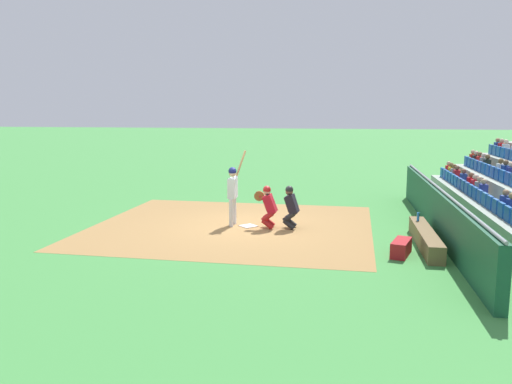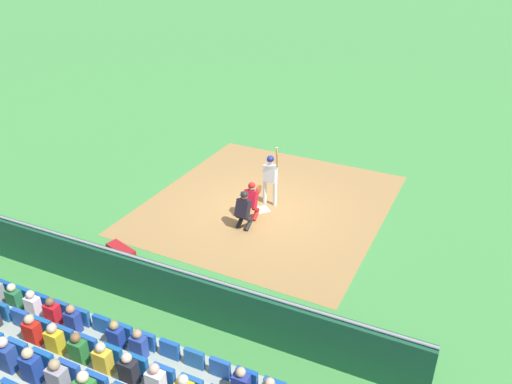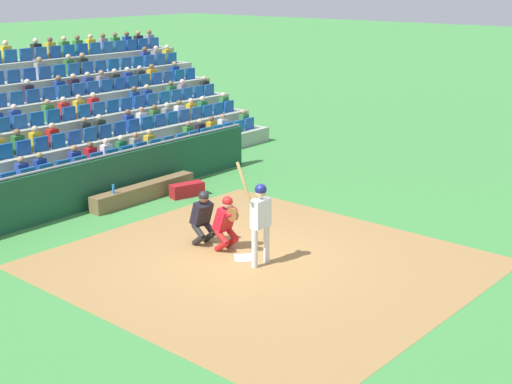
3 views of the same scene
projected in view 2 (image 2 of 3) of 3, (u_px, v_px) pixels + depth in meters
ground_plane at (262, 210)px, 16.87m from camera, size 160.00×160.00×0.00m
infield_dirt_patch at (268, 203)px, 17.27m from camera, size 7.94×8.59×0.01m
home_plate_marker at (262, 209)px, 16.86m from camera, size 0.62×0.62×0.02m
batter_at_plate at (270, 174)px, 16.71m from camera, size 0.65×0.50×2.29m
catcher_crouching at (252, 198)px, 16.08m from camera, size 0.47×0.71×1.30m
home_plate_umpire at (244, 208)px, 15.52m from camera, size 0.49×0.50×1.31m
dugout_wall at (169, 289)px, 12.15m from camera, size 12.37×0.24×1.35m
dugout_bench at (133, 274)px, 13.37m from camera, size 3.48×0.40×0.44m
water_bottle_on_bench at (168, 274)px, 12.84m from camera, size 0.07×0.07×0.24m
equipment_duffel_bag at (121, 253)px, 14.31m from camera, size 1.02×0.62×0.38m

